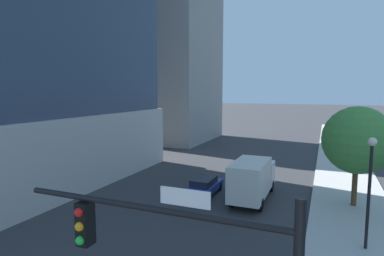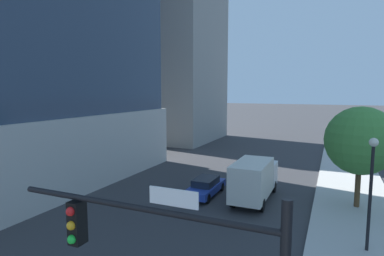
{
  "view_description": "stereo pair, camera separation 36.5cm",
  "coord_description": "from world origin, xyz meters",
  "px_view_note": "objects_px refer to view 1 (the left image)",
  "views": [
    {
      "loc": [
        6.48,
        -2.52,
        8.23
      ],
      "look_at": [
        -0.23,
        13.51,
        6.19
      ],
      "focal_mm": 30.04,
      "sensor_mm": 36.0,
      "label": 1
    },
    {
      "loc": [
        6.82,
        -2.38,
        8.23
      ],
      "look_at": [
        -0.23,
        13.51,
        6.19
      ],
      "focal_mm": 30.04,
      "sensor_mm": 36.0,
      "label": 2
    }
  ],
  "objects_px": {
    "street_lamp": "(370,177)",
    "car_blue": "(204,186)",
    "construction_building": "(170,40)",
    "street_tree": "(357,140)",
    "box_truck": "(252,178)"
  },
  "relations": [
    {
      "from": "street_lamp",
      "to": "car_blue",
      "type": "distance_m",
      "value": 12.35
    },
    {
      "from": "street_lamp",
      "to": "car_blue",
      "type": "height_order",
      "value": "street_lamp"
    },
    {
      "from": "street_tree",
      "to": "car_blue",
      "type": "xyz_separation_m",
      "value": [
        -10.71,
        -1.68,
        -4.09
      ]
    },
    {
      "from": "street_tree",
      "to": "box_truck",
      "type": "height_order",
      "value": "street_tree"
    },
    {
      "from": "street_tree",
      "to": "box_truck",
      "type": "distance_m",
      "value": 7.73
    },
    {
      "from": "construction_building",
      "to": "street_lamp",
      "type": "height_order",
      "value": "construction_building"
    },
    {
      "from": "street_lamp",
      "to": "box_truck",
      "type": "relative_size",
      "value": 0.85
    },
    {
      "from": "construction_building",
      "to": "street_lamp",
      "type": "bearing_deg",
      "value": -49.25
    },
    {
      "from": "street_lamp",
      "to": "car_blue",
      "type": "bearing_deg",
      "value": 155.01
    },
    {
      "from": "street_lamp",
      "to": "street_tree",
      "type": "xyz_separation_m",
      "value": [
        -0.1,
        6.72,
        0.88
      ]
    },
    {
      "from": "street_tree",
      "to": "construction_building",
      "type": "bearing_deg",
      "value": 137.71
    },
    {
      "from": "box_truck",
      "to": "street_lamp",
      "type": "bearing_deg",
      "value": -37.44
    },
    {
      "from": "construction_building",
      "to": "box_truck",
      "type": "xyz_separation_m",
      "value": [
        19.32,
        -25.22,
        -14.73
      ]
    },
    {
      "from": "construction_building",
      "to": "car_blue",
      "type": "height_order",
      "value": "construction_building"
    },
    {
      "from": "construction_building",
      "to": "box_truck",
      "type": "relative_size",
      "value": 5.43
    }
  ]
}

